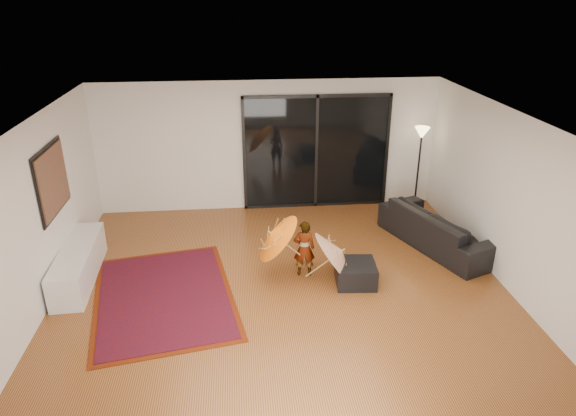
{
  "coord_description": "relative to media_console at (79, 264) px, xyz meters",
  "views": [
    {
      "loc": [
        -0.61,
        -6.68,
        4.38
      ],
      "look_at": [
        0.14,
        0.85,
        1.1
      ],
      "focal_mm": 32.0,
      "sensor_mm": 36.0,
      "label": 1
    }
  ],
  "objects": [
    {
      "name": "floor",
      "position": [
        3.25,
        -0.83,
        -0.27
      ],
      "size": [
        7.0,
        7.0,
        0.0
      ],
      "primitive_type": "plane",
      "color": "#9F572B",
      "rests_on": "ground"
    },
    {
      "name": "ceiling",
      "position": [
        3.25,
        -0.83,
        2.43
      ],
      "size": [
        7.0,
        7.0,
        0.0
      ],
      "primitive_type": "plane",
      "rotation": [
        3.14,
        0.0,
        0.0
      ],
      "color": "white",
      "rests_on": "wall_back"
    },
    {
      "name": "wall_back",
      "position": [
        3.25,
        2.67,
        1.08
      ],
      "size": [
        7.0,
        0.0,
        7.0
      ],
      "primitive_type": "plane",
      "rotation": [
        1.57,
        0.0,
        0.0
      ],
      "color": "silver",
      "rests_on": "floor"
    },
    {
      "name": "wall_front",
      "position": [
        3.25,
        -4.33,
        1.08
      ],
      "size": [
        7.0,
        0.0,
        7.0
      ],
      "primitive_type": "plane",
      "rotation": [
        -1.57,
        0.0,
        0.0
      ],
      "color": "silver",
      "rests_on": "floor"
    },
    {
      "name": "wall_left",
      "position": [
        -0.25,
        -0.83,
        1.08
      ],
      "size": [
        0.0,
        7.0,
        7.0
      ],
      "primitive_type": "plane",
      "rotation": [
        1.57,
        0.0,
        1.57
      ],
      "color": "silver",
      "rests_on": "floor"
    },
    {
      "name": "wall_right",
      "position": [
        6.75,
        -0.83,
        1.08
      ],
      "size": [
        0.0,
        7.0,
        7.0
      ],
      "primitive_type": "plane",
      "rotation": [
        1.57,
        0.0,
        -1.57
      ],
      "color": "silver",
      "rests_on": "floor"
    },
    {
      "name": "sliding_door",
      "position": [
        4.25,
        2.64,
        0.93
      ],
      "size": [
        3.06,
        0.07,
        2.4
      ],
      "color": "black",
      "rests_on": "wall_back"
    },
    {
      "name": "painting",
      "position": [
        -0.21,
        0.17,
        1.38
      ],
      "size": [
        0.04,
        1.28,
        1.08
      ],
      "color": "black",
      "rests_on": "wall_left"
    },
    {
      "name": "media_console",
      "position": [
        0.0,
        0.0,
        0.0
      ],
      "size": [
        0.58,
        2.0,
        0.55
      ],
      "primitive_type": "cube",
      "rotation": [
        0.0,
        0.0,
        0.05
      ],
      "color": "white",
      "rests_on": "floor"
    },
    {
      "name": "speaker",
      "position": [
        0.0,
        -0.25,
        -0.12
      ],
      "size": [
        0.35,
        0.35,
        0.31
      ],
      "primitive_type": "cube",
      "rotation": [
        0.0,
        0.0,
        0.33
      ],
      "color": "#424244",
      "rests_on": "floor"
    },
    {
      "name": "persian_rug",
      "position": [
        1.41,
        -0.68,
        -0.26
      ],
      "size": [
        2.52,
        3.18,
        0.02
      ],
      "rotation": [
        0.0,
        0.0,
        0.18
      ],
      "color": "#5D1D08",
      "rests_on": "floor"
    },
    {
      "name": "sofa",
      "position": [
        6.2,
        0.56,
        0.07
      ],
      "size": [
        1.76,
        2.57,
        0.7
      ],
      "primitive_type": "imported",
      "rotation": [
        0.0,
        0.0,
        1.95
      ],
      "color": "black",
      "rests_on": "floor"
    },
    {
      "name": "ottoman",
      "position": [
        4.42,
        -0.57,
        -0.1
      ],
      "size": [
        0.66,
        0.66,
        0.35
      ],
      "primitive_type": "cube",
      "rotation": [
        0.0,
        0.0,
        -0.08
      ],
      "color": "black",
      "rests_on": "floor"
    },
    {
      "name": "floor_lamp",
      "position": [
        6.35,
        2.28,
        1.12
      ],
      "size": [
        0.3,
        0.3,
        1.77
      ],
      "color": "black",
      "rests_on": "floor"
    },
    {
      "name": "child",
      "position": [
        3.63,
        -0.23,
        0.21
      ],
      "size": [
        0.36,
        0.25,
        0.96
      ],
      "primitive_type": "imported",
      "rotation": [
        0.0,
        0.0,
        3.09
      ],
      "color": "#999999",
      "rests_on": "floor"
    },
    {
      "name": "parasol_orange",
      "position": [
        3.08,
        -0.28,
        0.46
      ],
      "size": [
        0.72,
        0.89,
        0.9
      ],
      "rotation": [
        0.0,
        -0.85,
        0.0
      ],
      "color": "orange",
      "rests_on": "child"
    },
    {
      "name": "parasol_white",
      "position": [
        4.23,
        -0.38,
        0.23
      ],
      "size": [
        0.73,
        0.96,
        0.98
      ],
      "rotation": [
        0.0,
        0.92,
        0.0
      ],
      "color": "beige",
      "rests_on": "floor"
    }
  ]
}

